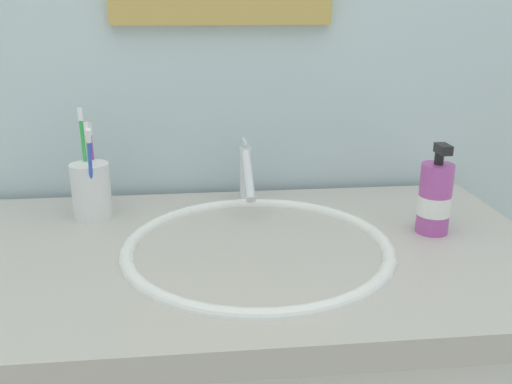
{
  "coord_description": "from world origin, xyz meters",
  "views": [
    {
      "loc": [
        -0.05,
        -0.86,
        1.22
      ],
      "look_at": [
        0.04,
        0.02,
        0.92
      ],
      "focal_mm": 38.81,
      "sensor_mm": 36.0,
      "label": 1
    }
  ],
  "objects_px": {
    "toothbrush_purple": "(93,161)",
    "faucet": "(246,173)",
    "toothbrush_green": "(84,154)",
    "soap_dispenser": "(435,199)",
    "toothbrush_blue": "(91,169)",
    "toothbrush_cup": "(91,191)",
    "toothbrush_yellow": "(90,162)"
  },
  "relations": [
    {
      "from": "toothbrush_purple",
      "to": "toothbrush_green",
      "type": "height_order",
      "value": "toothbrush_green"
    },
    {
      "from": "toothbrush_blue",
      "to": "soap_dispenser",
      "type": "distance_m",
      "value": 0.62
    },
    {
      "from": "toothbrush_cup",
      "to": "toothbrush_green",
      "type": "xyz_separation_m",
      "value": [
        -0.01,
        0.02,
        0.07
      ]
    },
    {
      "from": "toothbrush_yellow",
      "to": "toothbrush_green",
      "type": "distance_m",
      "value": 0.02
    },
    {
      "from": "toothbrush_blue",
      "to": "toothbrush_yellow",
      "type": "xyz_separation_m",
      "value": [
        -0.01,
        0.06,
        -0.0
      ]
    },
    {
      "from": "faucet",
      "to": "toothbrush_yellow",
      "type": "xyz_separation_m",
      "value": [
        -0.3,
        -0.02,
        0.04
      ]
    },
    {
      "from": "toothbrush_blue",
      "to": "toothbrush_green",
      "type": "distance_m",
      "value": 0.06
    },
    {
      "from": "toothbrush_purple",
      "to": "toothbrush_green",
      "type": "bearing_deg",
      "value": -138.65
    },
    {
      "from": "toothbrush_yellow",
      "to": "soap_dispenser",
      "type": "xyz_separation_m",
      "value": [
        0.62,
        -0.16,
        -0.04
      ]
    },
    {
      "from": "soap_dispenser",
      "to": "toothbrush_yellow",
      "type": "bearing_deg",
      "value": 165.49
    },
    {
      "from": "faucet",
      "to": "toothbrush_purple",
      "type": "bearing_deg",
      "value": -178.76
    },
    {
      "from": "toothbrush_green",
      "to": "soap_dispenser",
      "type": "xyz_separation_m",
      "value": [
        0.63,
        -0.16,
        -0.06
      ]
    },
    {
      "from": "toothbrush_purple",
      "to": "toothbrush_blue",
      "type": "bearing_deg",
      "value": -83.07
    },
    {
      "from": "faucet",
      "to": "toothbrush_cup",
      "type": "bearing_deg",
      "value": -172.71
    },
    {
      "from": "toothbrush_blue",
      "to": "toothbrush_green",
      "type": "height_order",
      "value": "toothbrush_green"
    },
    {
      "from": "toothbrush_purple",
      "to": "soap_dispenser",
      "type": "distance_m",
      "value": 0.64
    },
    {
      "from": "toothbrush_green",
      "to": "soap_dispenser",
      "type": "relative_size",
      "value": 1.23
    },
    {
      "from": "toothbrush_cup",
      "to": "soap_dispenser",
      "type": "xyz_separation_m",
      "value": [
        0.62,
        -0.14,
        0.01
      ]
    },
    {
      "from": "faucet",
      "to": "toothbrush_green",
      "type": "relative_size",
      "value": 0.8
    },
    {
      "from": "faucet",
      "to": "toothbrush_yellow",
      "type": "relative_size",
      "value": 0.92
    },
    {
      "from": "toothbrush_green",
      "to": "toothbrush_yellow",
      "type": "bearing_deg",
      "value": -0.09
    },
    {
      "from": "toothbrush_blue",
      "to": "toothbrush_green",
      "type": "relative_size",
      "value": 0.89
    },
    {
      "from": "toothbrush_purple",
      "to": "toothbrush_green",
      "type": "distance_m",
      "value": 0.02
    },
    {
      "from": "soap_dispenser",
      "to": "toothbrush_cup",
      "type": "bearing_deg",
      "value": 167.32
    },
    {
      "from": "toothbrush_cup",
      "to": "toothbrush_green",
      "type": "relative_size",
      "value": 0.53
    },
    {
      "from": "toothbrush_cup",
      "to": "toothbrush_blue",
      "type": "height_order",
      "value": "toothbrush_blue"
    },
    {
      "from": "faucet",
      "to": "soap_dispenser",
      "type": "height_order",
      "value": "soap_dispenser"
    },
    {
      "from": "toothbrush_purple",
      "to": "faucet",
      "type": "bearing_deg",
      "value": 1.24
    },
    {
      "from": "faucet",
      "to": "soap_dispenser",
      "type": "xyz_separation_m",
      "value": [
        0.32,
        -0.18,
        -0.0
      ]
    },
    {
      "from": "toothbrush_blue",
      "to": "soap_dispenser",
      "type": "bearing_deg",
      "value": -9.57
    },
    {
      "from": "faucet",
      "to": "toothbrush_green",
      "type": "height_order",
      "value": "toothbrush_green"
    },
    {
      "from": "toothbrush_blue",
      "to": "soap_dispenser",
      "type": "height_order",
      "value": "toothbrush_blue"
    }
  ]
}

